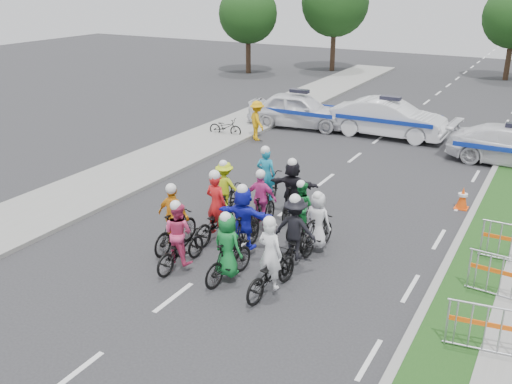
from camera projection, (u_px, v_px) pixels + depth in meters
The scene contains 25 objects.
ground at pixel (174, 298), 12.90m from camera, with size 90.00×90.00×0.00m, color #28282B.
curb_right at pixel (450, 256), 14.66m from camera, with size 0.20×60.00×0.12m, color gray.
grass_strip at pixel (479, 263), 14.35m from camera, with size 1.20×60.00×0.11m, color #183F14.
sidewalk_left at pixel (109, 182), 19.90m from camera, with size 3.00×60.00×0.13m, color gray.
rider_0 at pixel (271, 268), 12.88m from camera, with size 0.87×1.97×1.95m.
rider_1 at pixel (228, 254), 13.40m from camera, with size 0.81×1.76×1.80m.
rider_2 at pixel (179, 243), 14.01m from camera, with size 0.79×1.82×1.82m.
rider_3 at pixel (175, 224), 14.90m from camera, with size 0.96×1.81×1.90m.
rider_4 at pixel (295, 237), 14.14m from camera, with size 1.11×1.93×1.92m.
rider_5 at pixel (244, 224), 14.70m from camera, with size 1.58×1.88×1.94m.
rider_6 at pixel (217, 217), 15.50m from camera, with size 0.89×2.06×2.04m.
rider_7 at pixel (318, 228), 14.85m from camera, with size 0.76×1.66×1.71m.
rider_8 at pixel (301, 215), 15.77m from camera, with size 0.74×1.68×1.66m.
rider_9 at pixel (262, 206), 16.10m from camera, with size 0.94×1.77×1.84m.
rider_10 at pixel (225, 193), 17.12m from camera, with size 1.04×1.79×1.76m.
rider_11 at pixel (293, 193), 16.86m from camera, with size 1.54×1.84×1.89m.
rider_12 at pixel (266, 185), 17.90m from camera, with size 0.95×1.99×1.95m.
police_car_0 at pixel (299, 110), 27.01m from camera, with size 1.93×4.80×1.64m, color white.
police_car_1 at pixel (389, 118), 25.35m from camera, with size 1.77×5.06×1.67m, color white.
marshal_hiviz at pixel (257, 121), 24.84m from camera, with size 1.12×0.64×1.73m, color #DF9D0B.
barrier_0 at pixel (500, 334), 10.65m from camera, with size 2.00×0.50×1.12m, color #A5A8AD, non-canonical shape.
cone_0 at pixel (463, 198), 17.70m from camera, with size 0.40×0.40×0.70m.
parked_bike at pixel (225, 127), 25.64m from camera, with size 0.54×1.54×0.81m, color black.
tree_0 at pixel (248, 14), 40.60m from camera, with size 4.20×4.20×6.30m.
tree_3 at pixel (335, 3), 41.36m from camera, with size 4.90×4.90×7.35m.
Camera 1 is at (7.05, -8.88, 6.86)m, focal length 40.00 mm.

